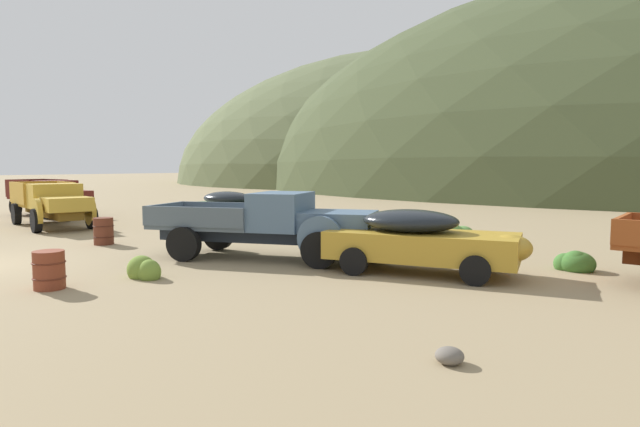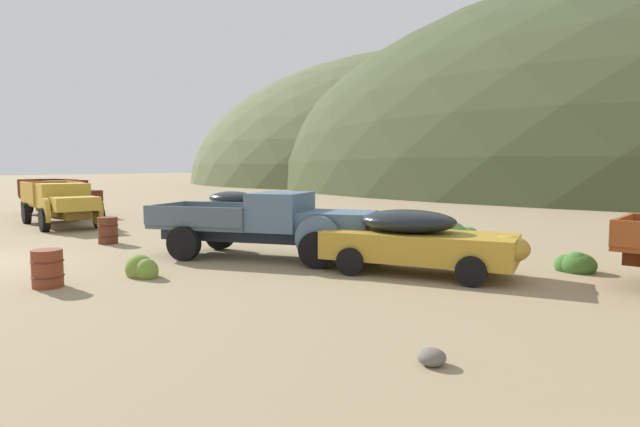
% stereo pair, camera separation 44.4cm
% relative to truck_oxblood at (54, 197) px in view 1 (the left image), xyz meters
% --- Properties ---
extents(hill_far_right, '(82.53, 76.02, 42.42)m').
position_rel_truck_oxblood_xyz_m(hill_far_right, '(-8.12, 69.12, -1.01)').
color(hill_far_right, '#56603D').
rests_on(hill_far_right, ground).
extents(truck_oxblood, '(5.82, 2.72, 1.91)m').
position_rel_truck_oxblood_xyz_m(truck_oxblood, '(0.00, 0.00, 0.00)').
color(truck_oxblood, black).
rests_on(truck_oxblood, ground).
extents(truck_faded_yellow, '(6.73, 3.87, 1.91)m').
position_rel_truck_oxblood_xyz_m(truck_faded_yellow, '(4.96, -2.92, 0.01)').
color(truck_faded_yellow, brown).
rests_on(truck_faded_yellow, ground).
extents(car_weathered_green, '(4.64, 2.19, 1.57)m').
position_rel_truck_oxblood_xyz_m(car_weathered_green, '(11.05, 0.89, -0.19)').
color(car_weathered_green, '#47603D').
rests_on(car_weathered_green, ground).
extents(truck_chalk_blue, '(6.69, 3.84, 1.89)m').
position_rel_truck_oxblood_xyz_m(truck_chalk_blue, '(17.86, -3.95, -0.02)').
color(truck_chalk_blue, '#262D39').
rests_on(truck_chalk_blue, ground).
extents(car_mustard, '(5.05, 2.58, 1.57)m').
position_rel_truck_oxblood_xyz_m(car_mustard, '(22.15, -3.64, -0.19)').
color(car_mustard, '#B28928').
rests_on(car_mustard, ground).
extents(oil_drum_by_truck, '(0.68, 0.68, 0.90)m').
position_rel_truck_oxblood_xyz_m(oil_drum_by_truck, '(11.20, -4.92, -0.56)').
color(oil_drum_by_truck, '#5B2819').
rests_on(oil_drum_by_truck, ground).
extents(oil_drum_spare, '(0.68, 0.68, 0.83)m').
position_rel_truck_oxblood_xyz_m(oil_drum_spare, '(15.97, -9.59, -0.60)').
color(oil_drum_spare, brown).
rests_on(oil_drum_spare, ground).
extents(bush_back_edge, '(1.39, 1.13, 0.82)m').
position_rel_truck_oxblood_xyz_m(bush_back_edge, '(20.55, 3.00, -0.81)').
color(bush_back_edge, '#5B8E42').
rests_on(bush_back_edge, ground).
extents(bush_front_right, '(1.00, 0.80, 0.66)m').
position_rel_truck_oxblood_xyz_m(bush_front_right, '(25.16, -1.25, -0.84)').
color(bush_front_right, '#3D702D').
rests_on(bush_front_right, ground).
extents(bush_near_barrel, '(0.96, 0.65, 0.67)m').
position_rel_truck_oxblood_xyz_m(bush_near_barrel, '(16.73, -7.73, -0.84)').
color(bush_near_barrel, olive).
rests_on(bush_near_barrel, ground).
extents(rock_small, '(0.39, 0.38, 0.23)m').
position_rel_truck_oxblood_xyz_m(rock_small, '(24.65, -9.15, -0.90)').
color(rock_small, '#645D54').
rests_on(rock_small, ground).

